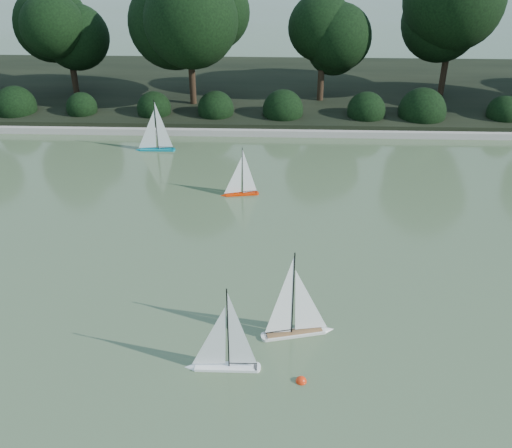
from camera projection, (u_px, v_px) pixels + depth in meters
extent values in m
plane|color=#38492C|center=(299.00, 352.00, 8.56)|extent=(80.00, 80.00, 0.00)
cube|color=gray|center=(290.00, 132.00, 16.32)|extent=(40.00, 0.35, 0.18)
cube|color=black|center=(288.00, 90.00, 19.76)|extent=(40.00, 8.00, 0.30)
cylinder|color=black|center=(75.00, 82.00, 18.66)|extent=(0.20, 0.20, 1.37)
sphere|color=black|center=(67.00, 28.00, 17.82)|extent=(2.24, 2.24, 2.24)
cylinder|color=black|center=(193.00, 87.00, 17.69)|extent=(0.20, 0.20, 1.66)
sphere|color=black|center=(189.00, 19.00, 16.68)|extent=(2.66, 2.66, 2.66)
cylinder|color=black|center=(320.00, 90.00, 18.10)|extent=(0.20, 0.20, 1.26)
sphere|color=black|center=(323.00, 39.00, 17.32)|extent=(2.10, 2.10, 2.10)
cylinder|color=black|center=(443.00, 78.00, 18.47)|extent=(0.20, 0.20, 1.73)
sphere|color=black|center=(454.00, 8.00, 17.41)|extent=(2.80, 2.80, 2.80)
sphere|color=black|center=(24.00, 107.00, 17.16)|extent=(1.10, 1.10, 1.10)
sphere|color=black|center=(90.00, 108.00, 17.10)|extent=(1.10, 1.10, 1.10)
sphere|color=black|center=(156.00, 108.00, 17.04)|extent=(1.10, 1.10, 1.10)
sphere|color=black|center=(222.00, 109.00, 16.98)|extent=(1.10, 1.10, 1.10)
sphere|color=black|center=(289.00, 110.00, 16.92)|extent=(1.10, 1.10, 1.10)
sphere|color=black|center=(357.00, 111.00, 16.86)|extent=(1.10, 1.10, 1.10)
sphere|color=black|center=(425.00, 112.00, 16.80)|extent=(1.10, 1.10, 1.10)
sphere|color=black|center=(494.00, 112.00, 16.73)|extent=(1.10, 1.10, 1.10)
cube|color=white|center=(226.00, 366.00, 8.24)|extent=(0.90, 0.18, 0.09)
cone|color=white|center=(190.00, 365.00, 8.25)|extent=(0.18, 0.18, 0.18)
cylinder|color=white|center=(257.00, 366.00, 8.23)|extent=(0.11, 0.11, 0.09)
cylinder|color=black|center=(228.00, 326.00, 7.87)|extent=(0.02, 0.02, 1.39)
cylinder|color=black|center=(243.00, 361.00, 8.19)|extent=(0.41, 0.02, 0.01)
cube|color=silver|center=(294.00, 332.00, 8.88)|extent=(0.97, 0.41, 0.10)
cone|color=silver|center=(328.00, 327.00, 8.97)|extent=(0.23, 0.23, 0.19)
cylinder|color=silver|center=(265.00, 336.00, 8.80)|extent=(0.14, 0.14, 0.10)
cube|color=olive|center=(295.00, 329.00, 8.85)|extent=(0.89, 0.34, 0.01)
cylinder|color=black|center=(293.00, 291.00, 8.48)|extent=(0.02, 0.02, 1.48)
cylinder|color=black|center=(279.00, 329.00, 8.78)|extent=(0.43, 0.12, 0.02)
cube|color=red|center=(241.00, 193.00, 13.07)|extent=(0.73, 0.25, 0.07)
cone|color=red|center=(223.00, 194.00, 13.03)|extent=(0.16, 0.16, 0.14)
cylinder|color=red|center=(257.00, 192.00, 13.11)|extent=(0.10, 0.10, 0.07)
cylinder|color=black|center=(243.00, 170.00, 12.78)|extent=(0.02, 0.02, 1.12)
cylinder|color=black|center=(250.00, 190.00, 13.05)|extent=(0.33, 0.06, 0.01)
cube|color=#086C7B|center=(157.00, 149.00, 15.37)|extent=(0.89, 0.18, 0.09)
cone|color=#086C7B|center=(138.00, 148.00, 15.38)|extent=(0.18, 0.18, 0.18)
cylinder|color=#086C7B|center=(173.00, 149.00, 15.36)|extent=(0.11, 0.11, 0.09)
cylinder|color=black|center=(156.00, 123.00, 15.00)|extent=(0.02, 0.02, 1.38)
cylinder|color=black|center=(165.00, 145.00, 15.31)|extent=(0.41, 0.02, 0.01)
sphere|color=red|center=(301.00, 381.00, 8.04)|extent=(0.16, 0.16, 0.16)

